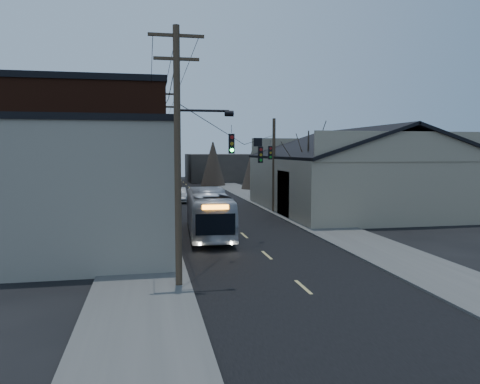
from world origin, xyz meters
The scene contains 14 objects.
ground centered at (0.00, 0.00, 0.00)m, with size 160.00×160.00×0.00m, color black.
road_surface centered at (0.00, 30.00, 0.01)m, with size 9.00×110.00×0.02m, color black.
sidewalk_left centered at (-6.50, 30.00, 0.06)m, with size 4.00×110.00×0.12m, color #474744.
sidewalk_right centered at (6.50, 30.00, 0.06)m, with size 4.00×110.00×0.12m, color #474744.
building_clapboard centered at (-9.00, 9.00, 3.50)m, with size 8.00×8.00×7.00m, color slate.
building_brick centered at (-10.00, 20.00, 5.00)m, with size 10.00×12.00×10.00m, color #33150B.
building_left_far centered at (-9.50, 36.00, 3.50)m, with size 9.00×14.00×7.00m, color #35302A.
warehouse centered at (13.00, 25.00, 2.70)m, with size 16.16×20.60×7.73m.
building_far_left centered at (-6.00, 65.00, 3.00)m, with size 10.00×12.00×6.00m, color #35302A.
building_far_right centered at (7.00, 70.00, 2.50)m, with size 12.00×14.00×5.00m, color #35302A.
bare_tree centered at (6.50, 20.00, 3.60)m, with size 0.40×0.40×7.20m, color black.
utility_lines centered at (-3.11, 24.14, 4.95)m, with size 11.24×45.28×10.50m.
bus centered at (-2.28, 14.64, 1.51)m, with size 2.54×10.84×3.02m, color #AEB2BA.
parked_car centered at (-3.00, 35.21, 0.79)m, with size 1.67×4.78×1.58m, color #9B9FA2.
Camera 1 is at (-6.17, -15.90, 5.59)m, focal length 35.00 mm.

